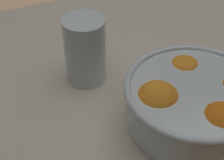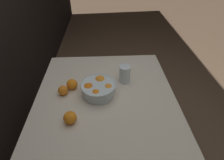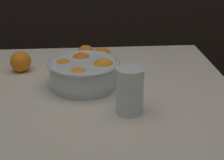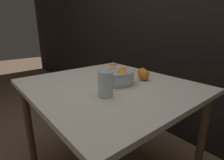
# 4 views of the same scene
# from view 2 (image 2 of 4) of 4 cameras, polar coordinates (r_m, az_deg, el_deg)

# --- Properties ---
(ground_plane) EXTENTS (12.00, 12.00, 0.00)m
(ground_plane) POSITION_cam_2_polar(r_m,az_deg,el_deg) (1.82, -1.57, -22.16)
(ground_plane) COLOR brown
(dining_table) EXTENTS (1.07, 0.97, 0.74)m
(dining_table) POSITION_cam_2_polar(r_m,az_deg,el_deg) (1.29, -2.08, -7.92)
(dining_table) COLOR beige
(dining_table) RESTS_ON ground_plane
(fruit_bowl) EXTENTS (0.24, 0.24, 0.10)m
(fruit_bowl) POSITION_cam_2_polar(r_m,az_deg,el_deg) (1.21, -4.51, -2.73)
(fruit_bowl) COLOR silver
(fruit_bowl) RESTS_ON dining_table
(juice_glass) EXTENTS (0.08, 0.08, 0.14)m
(juice_glass) POSITION_cam_2_polar(r_m,az_deg,el_deg) (1.31, 4.09, 1.65)
(juice_glass) COLOR #F4A314
(juice_glass) RESTS_ON dining_table
(orange_loose_near_bowl) EXTENTS (0.07, 0.07, 0.07)m
(orange_loose_near_bowl) POSITION_cam_2_polar(r_m,az_deg,el_deg) (1.26, -15.74, -3.31)
(orange_loose_near_bowl) COLOR orange
(orange_loose_near_bowl) RESTS_ON dining_table
(orange_loose_front) EXTENTS (0.08, 0.08, 0.08)m
(orange_loose_front) POSITION_cam_2_polar(r_m,az_deg,el_deg) (1.08, -13.61, -11.88)
(orange_loose_front) COLOR orange
(orange_loose_front) RESTS_ON dining_table
(orange_loose_aside) EXTENTS (0.08, 0.08, 0.08)m
(orange_loose_aside) POSITION_cam_2_polar(r_m,az_deg,el_deg) (1.29, -13.00, -1.37)
(orange_loose_aside) COLOR orange
(orange_loose_aside) RESTS_ON dining_table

